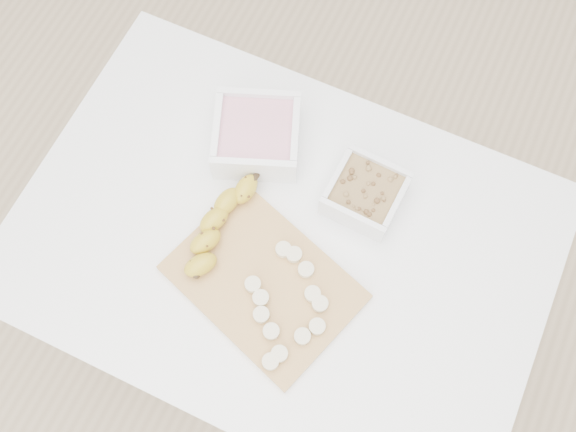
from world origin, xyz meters
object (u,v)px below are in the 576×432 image
at_px(table, 282,256).
at_px(bowl_granola, 365,193).
at_px(bowl_yogurt, 257,135).
at_px(banana, 219,227).
at_px(cutting_board, 264,282).

bearing_deg(table, bowl_granola, 52.68).
distance_m(table, bowl_yogurt, 0.25).
distance_m(table, banana, 0.17).
relative_size(table, bowl_yogurt, 4.73).
height_order(bowl_granola, cutting_board, bowl_granola).
bearing_deg(cutting_board, bowl_yogurt, 118.09).
xyz_separation_m(table, bowl_granola, (0.11, 0.14, 0.13)).
bearing_deg(banana, cutting_board, -10.31).
relative_size(bowl_yogurt, cutting_board, 0.65).
bearing_deg(bowl_yogurt, bowl_granola, -5.12).
bearing_deg(table, banana, -162.96).
height_order(bowl_yogurt, bowl_granola, bowl_yogurt).
bearing_deg(banana, bowl_yogurt, 109.36).
height_order(bowl_granola, banana, bowl_granola).
distance_m(bowl_granola, cutting_board, 0.25).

